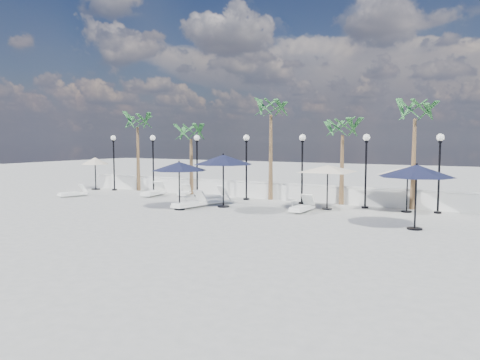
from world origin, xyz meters
The scene contains 30 objects.
ground centered at (0.00, 0.00, 0.00)m, with size 100.00×100.00×0.00m, color gray.
balustrade centered at (0.00, 7.50, 0.47)m, with size 26.00×0.30×1.01m.
lamppost_0 centered at (-10.50, 6.50, 2.49)m, with size 0.36×0.36×3.84m.
lamppost_1 centered at (-7.00, 6.50, 2.49)m, with size 0.36×0.36×3.84m.
lamppost_2 centered at (-3.50, 6.50, 2.49)m, with size 0.36×0.36×3.84m.
lamppost_3 centered at (0.00, 6.50, 2.49)m, with size 0.36×0.36×3.84m.
lamppost_4 centered at (3.50, 6.50, 2.49)m, with size 0.36×0.36×3.84m.
lamppost_5 centered at (7.00, 6.50, 2.49)m, with size 0.36×0.36×3.84m.
lamppost_6 centered at (10.50, 6.50, 2.49)m, with size 0.36×0.36×3.84m.
palm_0 centered at (-9.00, 7.30, 4.53)m, with size 2.60×2.60×5.50m.
palm_1 centered at (-4.50, 7.30, 3.75)m, with size 2.60×2.60×4.70m.
palm_2 centered at (1.20, 7.30, 5.12)m, with size 2.60×2.60×6.10m.
palm_3 centered at (5.50, 7.30, 3.95)m, with size 2.60×2.60×4.90m.
palm_4 centered at (9.20, 7.30, 4.73)m, with size 2.60×2.60×5.70m.
lounger_0 centered at (-5.92, 5.17, 0.26)m, with size 1.02×2.18×0.79m.
lounger_1 centered at (-10.18, 2.56, 0.22)m, with size 1.03×1.86×0.66m.
lounger_2 centered at (-0.63, 4.08, 0.21)m, with size 1.13×1.74×0.63m.
lounger_3 centered at (-4.32, 6.22, 0.21)m, with size 1.12×1.76×0.63m.
lounger_4 centered at (-1.46, 5.10, 0.25)m, with size 1.23×2.12×0.76m.
lounger_5 centered at (-0.98, 2.11, 0.26)m, with size 1.01×2.18×0.79m.
lounger_6 centered at (4.61, 3.74, 0.24)m, with size 0.69×1.95×0.73m.
side_table_0 centered at (-6.10, 6.20, 0.29)m, with size 0.49×0.49×0.48m.
side_table_1 centered at (-2.00, 3.16, 0.26)m, with size 0.45×0.45×0.44m.
side_table_2 centered at (3.82, 4.38, 0.31)m, with size 0.52×0.52×0.51m.
parasol_navy_left centered at (-1.12, 1.42, 2.20)m, with size 2.82×2.82×2.49m.
parasol_navy_mid centered at (0.35, 3.30, 2.48)m, with size 3.16×3.16×2.83m.
parasol_navy_right centered at (10.18, 1.72, 2.32)m, with size 2.94×2.94×2.64m.
parasol_cream_sq_a centered at (9.11, 6.20, 2.22)m, with size 4.88×4.88×2.40m.
parasol_cream_sq_b centered at (5.40, 5.16, 2.25)m, with size 4.86×4.86×2.43m.
parasol_cream_small centered at (-12.00, 6.20, 2.01)m, with size 1.91×1.91×2.35m.
Camera 1 is at (13.02, -17.65, 3.57)m, focal length 35.00 mm.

